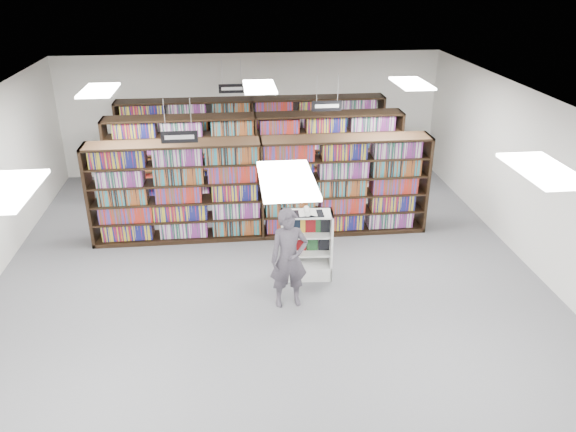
{
  "coord_description": "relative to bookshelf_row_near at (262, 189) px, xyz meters",
  "views": [
    {
      "loc": [
        -0.61,
        -8.79,
        5.4
      ],
      "look_at": [
        0.39,
        0.5,
        1.1
      ],
      "focal_mm": 35.0,
      "sensor_mm": 36.0,
      "label": 1
    }
  ],
  "objects": [
    {
      "name": "ceiling",
      "position": [
        0.0,
        -2.0,
        2.15
      ],
      "size": [
        10.0,
        12.0,
        0.1
      ],
      "primitive_type": "cube",
      "color": "white",
      "rests_on": "wall_back"
    },
    {
      "name": "shopper",
      "position": [
        0.28,
        -2.7,
        -0.17
      ],
      "size": [
        0.68,
        0.48,
        1.75
      ],
      "primitive_type": "imported",
      "rotation": [
        0.0,
        0.0,
        0.1
      ],
      "color": "#49434D",
      "rests_on": "floor"
    },
    {
      "name": "troffer_back_center",
      "position": [
        0.0,
        0.0,
        2.11
      ],
      "size": [
        0.6,
        1.2,
        0.04
      ],
      "primitive_type": "cube",
      "color": "white",
      "rests_on": "ceiling"
    },
    {
      "name": "aisle_sign_center",
      "position": [
        -0.5,
        3.0,
        1.48
      ],
      "size": [
        0.65,
        0.02,
        0.8
      ],
      "color": "#B2B2B7",
      "rests_on": "ceiling"
    },
    {
      "name": "open_book",
      "position": [
        0.7,
        -1.87,
        0.28
      ],
      "size": [
        0.55,
        0.33,
        0.12
      ],
      "rotation": [
        0.0,
        0.0,
        -0.03
      ],
      "color": "black",
      "rests_on": "endcap_display"
    },
    {
      "name": "troffer_front_right",
      "position": [
        3.0,
        -5.0,
        2.11
      ],
      "size": [
        0.6,
        1.2,
        0.04
      ],
      "primitive_type": "cube",
      "color": "white",
      "rests_on": "ceiling"
    },
    {
      "name": "bookshelf_row_mid",
      "position": [
        0.0,
        2.0,
        0.0
      ],
      "size": [
        7.0,
        0.6,
        2.1
      ],
      "color": "black",
      "rests_on": "floor"
    },
    {
      "name": "wall_back",
      "position": [
        0.0,
        4.0,
        0.55
      ],
      "size": [
        10.0,
        0.1,
        3.2
      ],
      "primitive_type": "cube",
      "color": "white",
      "rests_on": "ground"
    },
    {
      "name": "aisle_sign_left",
      "position": [
        -1.5,
        -1.0,
        1.48
      ],
      "size": [
        0.65,
        0.02,
        0.8
      ],
      "color": "#B2B2B7",
      "rests_on": "ceiling"
    },
    {
      "name": "bookshelf_row_far",
      "position": [
        0.0,
        3.7,
        0.0
      ],
      "size": [
        7.0,
        0.6,
        2.1
      ],
      "color": "black",
      "rests_on": "floor"
    },
    {
      "name": "troffer_back_right",
      "position": [
        3.0,
        0.0,
        2.11
      ],
      "size": [
        0.6,
        1.2,
        0.04
      ],
      "primitive_type": "cube",
      "color": "white",
      "rests_on": "ceiling"
    },
    {
      "name": "bookshelf_row_near",
      "position": [
        0.0,
        0.0,
        0.0
      ],
      "size": [
        7.0,
        0.6,
        2.1
      ],
      "color": "black",
      "rests_on": "floor"
    },
    {
      "name": "wall_right",
      "position": [
        5.0,
        -2.0,
        0.55
      ],
      "size": [
        0.1,
        12.0,
        3.2
      ],
      "primitive_type": "cube",
      "color": "white",
      "rests_on": "ground"
    },
    {
      "name": "troffer_front_left",
      "position": [
        -3.0,
        -5.0,
        2.11
      ],
      "size": [
        0.6,
        1.2,
        0.04
      ],
      "primitive_type": "cube",
      "color": "white",
      "rests_on": "ceiling"
    },
    {
      "name": "troffer_front_center",
      "position": [
        0.0,
        -5.0,
        2.11
      ],
      "size": [
        0.6,
        1.2,
        0.04
      ],
      "primitive_type": "cube",
      "color": "white",
      "rests_on": "ceiling"
    },
    {
      "name": "troffer_back_left",
      "position": [
        -3.0,
        0.0,
        2.11
      ],
      "size": [
        0.6,
        1.2,
        0.04
      ],
      "primitive_type": "cube",
      "color": "white",
      "rests_on": "ceiling"
    },
    {
      "name": "aisle_sign_right",
      "position": [
        1.5,
        1.0,
        1.48
      ],
      "size": [
        0.65,
        0.02,
        0.8
      ],
      "color": "#B2B2B7",
      "rests_on": "ceiling"
    },
    {
      "name": "endcap_display",
      "position": [
        0.7,
        -1.79,
        -0.6
      ],
      "size": [
        0.96,
        0.54,
        1.29
      ],
      "rotation": [
        0.0,
        0.0,
        -0.08
      ],
      "color": "white",
      "rests_on": "floor"
    },
    {
      "name": "floor",
      "position": [
        0.0,
        -2.0,
        -1.05
      ],
      "size": [
        12.0,
        12.0,
        0.0
      ],
      "primitive_type": "plane",
      "color": "#535358",
      "rests_on": "ground"
    }
  ]
}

